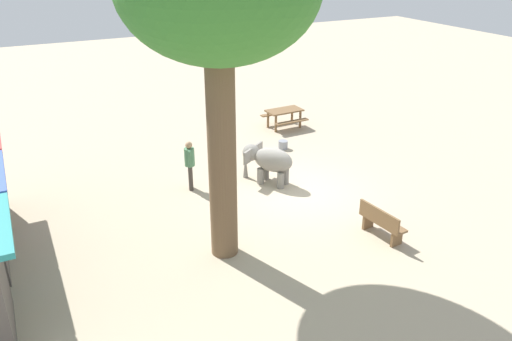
{
  "coord_description": "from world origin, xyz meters",
  "views": [
    {
      "loc": [
        -12.39,
        7.59,
        7.31
      ],
      "look_at": [
        0.42,
        1.17,
        0.8
      ],
      "focal_mm": 35.86,
      "sensor_mm": 36.0,
      "label": 1
    }
  ],
  "objects": [
    {
      "name": "person_handler",
      "position": [
        1.65,
        2.88,
        0.95
      ],
      "size": [
        0.49,
        0.32,
        1.62
      ],
      "rotation": [
        0.0,
        0.0,
        -1.88
      ],
      "color": "#3F3833",
      "rests_on": "ground_plane"
    },
    {
      "name": "feed_bucket",
      "position": [
        3.33,
        -1.44,
        0.16
      ],
      "size": [
        0.36,
        0.36,
        0.32
      ],
      "primitive_type": "cylinder",
      "color": "gray",
      "rests_on": "ground_plane"
    },
    {
      "name": "wooden_bench",
      "position": [
        -3.36,
        -0.65,
        0.47
      ],
      "size": [
        1.43,
        0.54,
        0.88
      ],
      "rotation": [
        0.0,
        0.0,
        3.24
      ],
      "color": "brown",
      "rests_on": "ground_plane"
    },
    {
      "name": "picnic_table_near",
      "position": [
        5.42,
        -2.66,
        0.59
      ],
      "size": [
        1.54,
        1.56,
        0.78
      ],
      "rotation": [
        0.0,
        0.0,
        1.61
      ],
      "color": "brown",
      "rests_on": "ground_plane"
    },
    {
      "name": "elephant",
      "position": [
        0.98,
        0.45,
        0.79
      ],
      "size": [
        1.7,
        1.59,
        1.24
      ],
      "rotation": [
        0.0,
        0.0,
        0.62
      ],
      "color": "gray",
      "rests_on": "ground_plane"
    },
    {
      "name": "ground_plane",
      "position": [
        0.0,
        0.0,
        0.0
      ],
      "size": [
        60.0,
        60.0,
        0.0
      ],
      "primitive_type": "plane",
      "color": "#BAA88C"
    }
  ]
}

